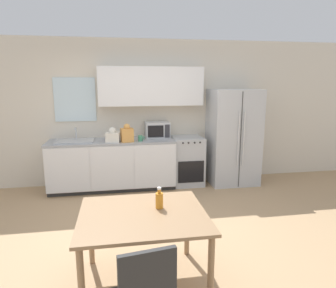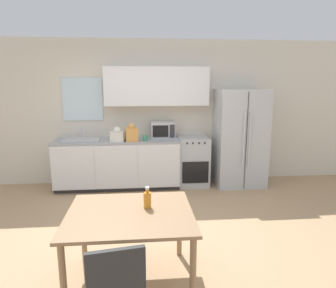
{
  "view_description": "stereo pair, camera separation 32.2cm",
  "coord_description": "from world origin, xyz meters",
  "px_view_note": "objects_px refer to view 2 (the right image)",
  "views": [
    {
      "loc": [
        -0.38,
        -3.64,
        1.93
      ],
      "look_at": [
        0.32,
        0.51,
        1.05
      ],
      "focal_mm": 32.0,
      "sensor_mm": 36.0,
      "label": 1
    },
    {
      "loc": [
        -0.07,
        -3.68,
        1.93
      ],
      "look_at": [
        0.32,
        0.51,
        1.05
      ],
      "focal_mm": 32.0,
      "sensor_mm": 36.0,
      "label": 2
    }
  ],
  "objects_px": {
    "microwave": "(163,130)",
    "drink_bottle": "(147,199)",
    "oven_range": "(193,161)",
    "refrigerator": "(240,138)",
    "dining_table": "(130,221)",
    "coffee_mug": "(145,138)"
  },
  "relations": [
    {
      "from": "microwave",
      "to": "dining_table",
      "type": "height_order",
      "value": "microwave"
    },
    {
      "from": "refrigerator",
      "to": "dining_table",
      "type": "height_order",
      "value": "refrigerator"
    },
    {
      "from": "microwave",
      "to": "dining_table",
      "type": "relative_size",
      "value": 0.38
    },
    {
      "from": "microwave",
      "to": "drink_bottle",
      "type": "xyz_separation_m",
      "value": [
        -0.36,
        -2.79,
        -0.23
      ]
    },
    {
      "from": "refrigerator",
      "to": "dining_table",
      "type": "xyz_separation_m",
      "value": [
        -1.96,
        -2.74,
        -0.25
      ]
    },
    {
      "from": "microwave",
      "to": "refrigerator",
      "type": "bearing_deg",
      "value": -5.94
    },
    {
      "from": "refrigerator",
      "to": "microwave",
      "type": "xyz_separation_m",
      "value": [
        -1.43,
        0.15,
        0.15
      ]
    },
    {
      "from": "drink_bottle",
      "to": "coffee_mug",
      "type": "bearing_deg",
      "value": 89.51
    },
    {
      "from": "microwave",
      "to": "drink_bottle",
      "type": "distance_m",
      "value": 2.82
    },
    {
      "from": "refrigerator",
      "to": "drink_bottle",
      "type": "height_order",
      "value": "refrigerator"
    },
    {
      "from": "refrigerator",
      "to": "oven_range",
      "type": "bearing_deg",
      "value": 176.06
    },
    {
      "from": "oven_range",
      "to": "microwave",
      "type": "distance_m",
      "value": 0.82
    },
    {
      "from": "refrigerator",
      "to": "drink_bottle",
      "type": "bearing_deg",
      "value": -124.12
    },
    {
      "from": "oven_range",
      "to": "microwave",
      "type": "relative_size",
      "value": 2.06
    },
    {
      "from": "oven_range",
      "to": "refrigerator",
      "type": "bearing_deg",
      "value": -3.94
    },
    {
      "from": "coffee_mug",
      "to": "drink_bottle",
      "type": "height_order",
      "value": "coffee_mug"
    },
    {
      "from": "refrigerator",
      "to": "microwave",
      "type": "bearing_deg",
      "value": 174.06
    },
    {
      "from": "oven_range",
      "to": "coffee_mug",
      "type": "distance_m",
      "value": 1.05
    },
    {
      "from": "refrigerator",
      "to": "drink_bottle",
      "type": "xyz_separation_m",
      "value": [
        -1.79,
        -2.64,
        -0.08
      ]
    },
    {
      "from": "oven_range",
      "to": "drink_bottle",
      "type": "distance_m",
      "value": 2.88
    },
    {
      "from": "oven_range",
      "to": "microwave",
      "type": "xyz_separation_m",
      "value": [
        -0.56,
        0.09,
        0.59
      ]
    },
    {
      "from": "refrigerator",
      "to": "coffee_mug",
      "type": "height_order",
      "value": "refrigerator"
    }
  ]
}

